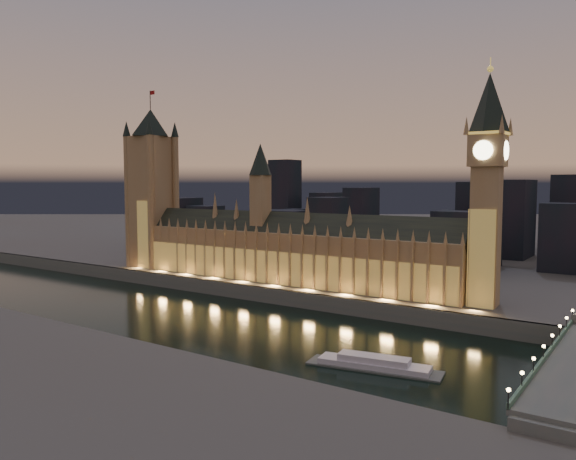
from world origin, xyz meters
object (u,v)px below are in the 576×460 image
Objects in this scene: victoria_tower at (152,180)px; river_boat at (374,364)px; elizabeth_tower at (487,169)px; palace_of_westminster at (288,249)px.

victoria_tower reaches higher than river_boat.
river_boat is at bearing -98.61° from elizabeth_tower.
river_boat is at bearing -41.99° from palace_of_westminster.
palace_of_westminster is 116.27m from elizabeth_tower.
victoria_tower is 231.20m from river_boat.
palace_of_westminster reaches higher than river_boat.
elizabeth_tower is 2.32× the size of river_boat.
elizabeth_tower is at bearing 0.00° from victoria_tower.
victoria_tower is at bearing 157.32° from river_boat.
palace_of_westminster is 4.25× the size of river_boat.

